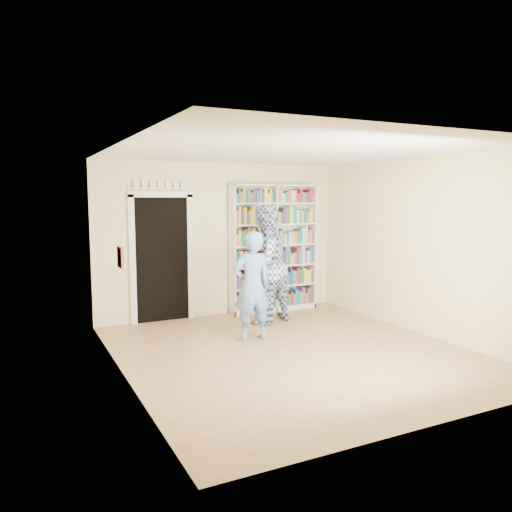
# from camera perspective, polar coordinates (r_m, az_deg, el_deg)

# --- Properties ---
(floor) EXTENTS (5.00, 5.00, 0.00)m
(floor) POSITION_cam_1_polar(r_m,az_deg,el_deg) (6.96, 4.15, -10.85)
(floor) COLOR #966A48
(floor) RESTS_ON ground
(ceiling) EXTENTS (5.00, 5.00, 0.00)m
(ceiling) POSITION_cam_1_polar(r_m,az_deg,el_deg) (6.66, 4.35, 11.87)
(ceiling) COLOR white
(ceiling) RESTS_ON wall_back
(wall_back) EXTENTS (4.50, 0.00, 4.50)m
(wall_back) POSITION_cam_1_polar(r_m,az_deg,el_deg) (8.91, -3.95, 1.89)
(wall_back) COLOR #F7E9AA
(wall_back) RESTS_ON floor
(wall_left) EXTENTS (0.00, 5.00, 5.00)m
(wall_left) POSITION_cam_1_polar(r_m,az_deg,el_deg) (5.87, -15.03, -0.85)
(wall_left) COLOR #F7E9AA
(wall_left) RESTS_ON floor
(wall_right) EXTENTS (0.00, 5.00, 5.00)m
(wall_right) POSITION_cam_1_polar(r_m,az_deg,el_deg) (8.05, 18.18, 1.05)
(wall_right) COLOR #F7E9AA
(wall_right) RESTS_ON floor
(bookshelf) EXTENTS (1.69, 0.32, 2.33)m
(bookshelf) POSITION_cam_1_polar(r_m,az_deg,el_deg) (9.20, 1.98, 0.96)
(bookshelf) COLOR white
(bookshelf) RESTS_ON floor
(doorway) EXTENTS (1.10, 0.08, 2.43)m
(doorway) POSITION_cam_1_polar(r_m,az_deg,el_deg) (8.55, -10.72, 0.43)
(doorway) COLOR black
(doorway) RESTS_ON floor
(wall_art) EXTENTS (0.03, 0.25, 0.25)m
(wall_art) POSITION_cam_1_polar(r_m,az_deg,el_deg) (6.06, -15.23, -0.14)
(wall_art) COLOR brown
(wall_art) RESTS_ON wall_left
(man_blue) EXTENTS (0.61, 0.42, 1.61)m
(man_blue) POSITION_cam_1_polar(r_m,az_deg,el_deg) (7.32, -0.46, -3.46)
(man_blue) COLOR #6395DC
(man_blue) RESTS_ON floor
(man_plaid) EXTENTS (1.16, 1.03, 1.97)m
(man_plaid) POSITION_cam_1_polar(r_m,az_deg,el_deg) (8.30, 1.03, -0.98)
(man_plaid) COLOR navy
(man_plaid) RESTS_ON floor
(paper_sheet) EXTENTS (0.17, 0.09, 0.27)m
(paper_sheet) POSITION_cam_1_polar(r_m,az_deg,el_deg) (8.21, 2.15, -1.62)
(paper_sheet) COLOR white
(paper_sheet) RESTS_ON man_plaid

